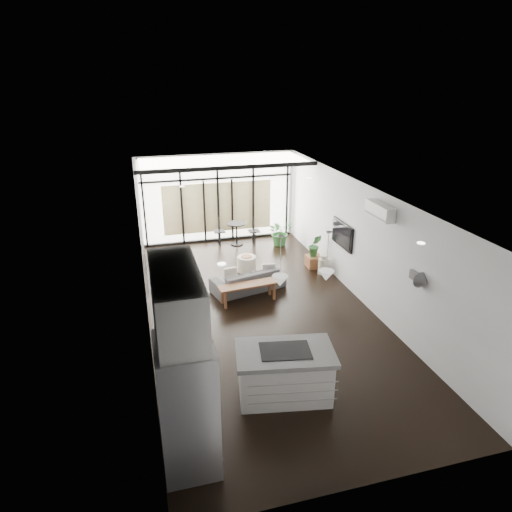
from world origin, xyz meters
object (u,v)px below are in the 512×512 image
milk_can (323,264)px  island (285,373)px  sofa (248,276)px  fridge (187,405)px  pouf (247,264)px  console_bench (248,293)px  tv (342,235)px

milk_can → island: bearing=-120.2°
sofa → milk_can: sofa is taller
fridge → pouf: 6.72m
pouf → island: bearing=-97.1°
console_bench → tv: (2.59, 0.49, 1.07)m
tv → pouf: bearing=149.5°
fridge → tv: size_ratio=1.77×
fridge → console_bench: 4.94m
sofa → pouf: (0.25, 1.13, -0.15)m
fridge → pouf: size_ratio=3.72×
island → tv: (2.85, 3.96, 0.86)m
island → console_bench: (0.25, 3.47, -0.21)m
fridge → sofa: 5.57m
island → tv: 4.95m
fridge → pouf: (2.39, 6.24, -0.76)m
island → console_bench: 3.48m
sofa → pouf: 1.17m
pouf → tv: bearing=-30.5°
console_bench → pouf: (0.40, 1.78, -0.02)m
sofa → console_bench: 0.68m
milk_can → fridge: bearing=-128.3°
console_bench → pouf: size_ratio=2.77×
sofa → console_bench: size_ratio=1.28×
fridge → tv: fridge is taller
console_bench → tv: bearing=4.5°
console_bench → tv: size_ratio=1.31×
console_bench → island: bearing=-100.3°
sofa → fridge: bearing=53.6°
fridge → pouf: fridge is taller
fridge → sofa: fridge is taller
fridge → milk_can: (4.36, 5.51, -0.70)m
fridge → milk_can: fridge is taller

